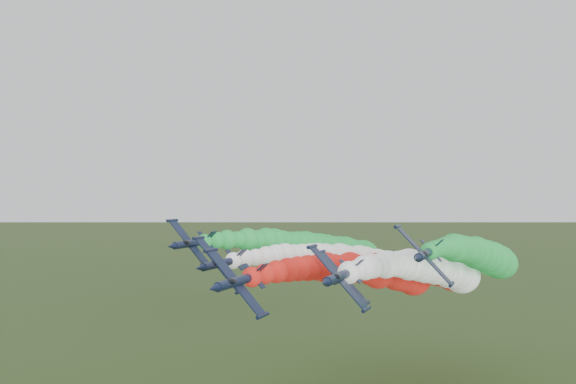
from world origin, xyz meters
name	(u,v)px	position (x,y,z in m)	size (l,w,h in m)	color
jet_lead	(384,273)	(-0.99, 59.50, 31.26)	(15.50, 95.29, 19.32)	#121B36
jet_inner_left	(359,263)	(-10.47, 72.21, 31.65)	(15.77, 95.55, 19.59)	#121B36
jet_inner_right	(438,270)	(10.16, 66.18, 31.70)	(15.67, 95.45, 19.49)	#121B36
jet_outer_left	(333,250)	(-19.49, 77.66, 34.04)	(15.72, 95.51, 19.54)	#121B36
jet_outer_right	(485,257)	(19.81, 76.65, 34.06)	(15.00, 94.79, 18.82)	#121B36
jet_trail	(432,271)	(6.08, 82.70, 29.22)	(15.48, 95.26, 19.30)	#121B36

